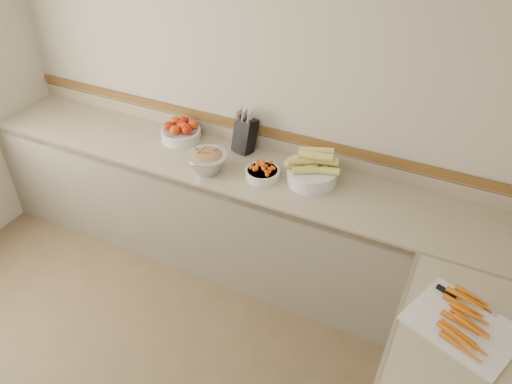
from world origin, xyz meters
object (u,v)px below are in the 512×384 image
at_px(corn_bowl, 312,171).
at_px(cutting_board, 463,322).
at_px(cherry_tomato_bowl, 262,172).
at_px(knife_block, 245,134).
at_px(rhubarb_bowl, 207,161).
at_px(tomato_bowl, 181,131).

xyz_separation_m(corn_bowl, cutting_board, (1.08, -0.80, -0.07)).
bearing_deg(cherry_tomato_bowl, knife_block, 135.50).
relative_size(knife_block, corn_bowl, 0.89).
height_order(rhubarb_bowl, cutting_board, rhubarb_bowl).
bearing_deg(rhubarb_bowl, cherry_tomato_bowl, 14.20).
bearing_deg(rhubarb_bowl, tomato_bowl, 144.39).
relative_size(tomato_bowl, corn_bowl, 0.81).
bearing_deg(cherry_tomato_bowl, cutting_board, -26.61).
bearing_deg(cherry_tomato_bowl, tomato_bowl, 165.94).
height_order(tomato_bowl, cherry_tomato_bowl, tomato_bowl).
bearing_deg(cutting_board, corn_bowl, 143.47).
xyz_separation_m(tomato_bowl, cutting_board, (2.17, -0.89, -0.04)).
bearing_deg(corn_bowl, rhubarb_bowl, -164.31).
distance_m(tomato_bowl, rhubarb_bowl, 0.49).
xyz_separation_m(knife_block, tomato_bowl, (-0.51, -0.07, -0.07)).
xyz_separation_m(cherry_tomato_bowl, rhubarb_bowl, (-0.37, -0.09, 0.04)).
distance_m(knife_block, tomato_bowl, 0.52).
relative_size(corn_bowl, rhubarb_bowl, 1.32).
xyz_separation_m(cherry_tomato_bowl, corn_bowl, (0.32, 0.10, 0.04)).
bearing_deg(rhubarb_bowl, knife_block, 73.04).
bearing_deg(knife_block, rhubarb_bowl, -106.96).
distance_m(cherry_tomato_bowl, cutting_board, 1.56).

